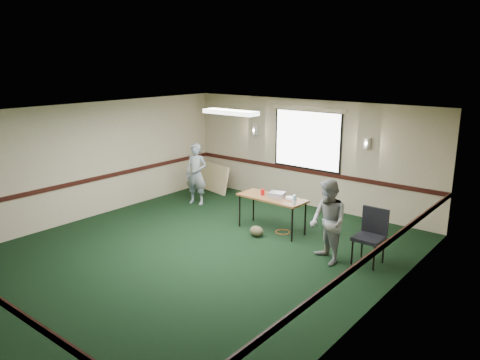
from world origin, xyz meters
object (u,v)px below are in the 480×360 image
Objects in this scene: projector at (277,195)px; person_left at (196,174)px; conference_chair at (371,232)px; folding_table at (272,199)px; person_right at (328,222)px.

projector is 0.20× the size of person_left.
conference_chair is 5.07m from person_left.
folding_table is 1.52× the size of conference_chair.
person_left reaches higher than folding_table.
folding_table is 0.99× the size of person_right.
conference_chair reaches higher than projector.
folding_table is 4.80× the size of projector.
person_right is (1.74, -0.71, 0.07)m from folding_table.
conference_chair is (2.37, -0.20, -0.11)m from folding_table.
projector is 0.21× the size of person_right.
projector is at bearing -171.67° from person_right.
folding_table is 1.88m from person_right.
person_left is (-2.75, 0.34, -0.03)m from projector.
person_right is (1.66, -0.77, -0.04)m from projector.
folding_table is at bearing 175.16° from conference_chair.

